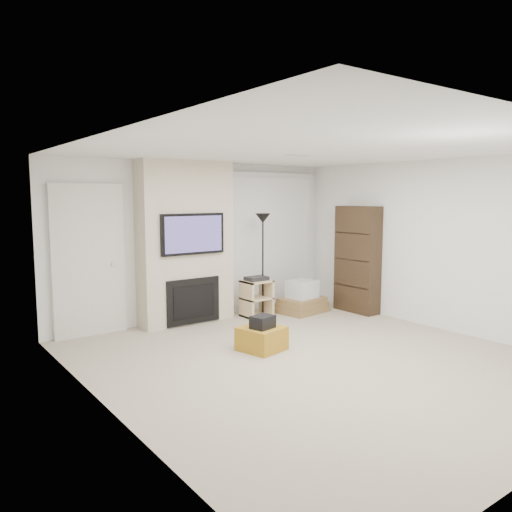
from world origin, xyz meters
TOP-DOWN VIEW (x-y plane):
  - floor at (0.00, 0.00)m, footprint 5.00×5.50m
  - ceiling at (0.00, 0.00)m, footprint 5.00×5.50m
  - wall_back at (0.00, 2.75)m, footprint 5.00×0.00m
  - wall_left at (-2.50, 0.00)m, footprint 0.00×5.50m
  - wall_right at (2.50, 0.00)m, footprint 0.00×5.50m
  - hvac_vent at (0.40, 0.80)m, footprint 0.35×0.18m
  - ottoman at (-0.27, 0.71)m, footprint 0.60×0.60m
  - black_bag at (-0.29, 0.67)m, footprint 0.32×0.28m
  - fireplace_wall at (-0.35, 2.54)m, footprint 1.50×0.47m
  - entry_door at (-1.80, 2.71)m, footprint 1.02×0.11m
  - vertical_blinds at (1.40, 2.70)m, footprint 1.98×0.10m
  - floor_lamp at (0.93, 2.26)m, footprint 0.25×0.25m
  - av_stand at (0.76, 2.21)m, footprint 0.45×0.38m
  - box_stack at (1.56, 1.99)m, footprint 0.89×0.72m
  - bookshelf at (2.34, 1.47)m, footprint 0.30×0.80m

SIDE VIEW (x-z plane):
  - floor at x=0.00m, z-range 0.00..0.00m
  - ottoman at x=-0.27m, z-range 0.00..0.30m
  - box_stack at x=1.56m, z-range -0.07..0.48m
  - av_stand at x=0.76m, z-range 0.02..0.68m
  - black_bag at x=-0.29m, z-range 0.30..0.46m
  - bookshelf at x=2.34m, z-range 0.00..1.80m
  - entry_door at x=-1.80m, z-range -0.02..2.12m
  - fireplace_wall at x=-0.35m, z-range -0.01..2.49m
  - wall_back at x=0.00m, z-range 0.00..2.50m
  - wall_left at x=-2.50m, z-range 0.00..2.50m
  - wall_right at x=2.50m, z-range 0.00..2.50m
  - vertical_blinds at x=1.40m, z-range 0.09..2.46m
  - floor_lamp at x=0.93m, z-range 0.48..2.17m
  - hvac_vent at x=0.40m, z-range 2.49..2.50m
  - ceiling at x=0.00m, z-range 2.50..2.50m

